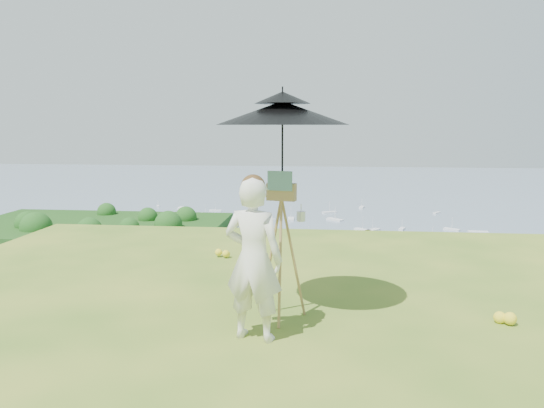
# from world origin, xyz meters

# --- Properties ---
(shoreline_tier) EXTENTS (170.00, 28.00, 8.00)m
(shoreline_tier) POSITION_xyz_m (0.00, 75.00, -36.00)
(shoreline_tier) COLOR gray
(shoreline_tier) RESTS_ON bay_water
(bay_water) EXTENTS (700.00, 700.00, 0.00)m
(bay_water) POSITION_xyz_m (0.00, 240.00, -34.00)
(bay_water) COLOR slate
(bay_water) RESTS_ON ground
(peninsula) EXTENTS (90.00, 60.00, 12.00)m
(peninsula) POSITION_xyz_m (-75.00, 155.00, -29.00)
(peninsula) COLOR #143D10
(peninsula) RESTS_ON bay_water
(slope_trees) EXTENTS (110.00, 50.00, 6.00)m
(slope_trees) POSITION_xyz_m (0.00, 35.00, -15.00)
(slope_trees) COLOR #1C5319
(slope_trees) RESTS_ON forest_slope
(harbor_town) EXTENTS (110.00, 22.00, 5.00)m
(harbor_town) POSITION_xyz_m (0.00, 75.00, -29.50)
(harbor_town) COLOR silver
(harbor_town) RESTS_ON shoreline_tier
(moored_boats) EXTENTS (140.00, 140.00, 0.70)m
(moored_boats) POSITION_xyz_m (-12.50, 161.00, -33.65)
(moored_boats) COLOR silver
(moored_boats) RESTS_ON bay_water
(wildflowers) EXTENTS (10.00, 10.50, 0.12)m
(wildflowers) POSITION_xyz_m (0.00, 0.25, 0.06)
(wildflowers) COLOR yellow
(wildflowers) RESTS_ON ground
(painter) EXTENTS (0.66, 0.51, 1.61)m
(painter) POSITION_xyz_m (-1.95, 1.40, 0.80)
(painter) COLOR white
(painter) RESTS_ON ground
(field_easel) EXTENTS (0.73, 0.73, 1.62)m
(field_easel) POSITION_xyz_m (-1.73, 1.97, 0.81)
(field_easel) COLOR #A28644
(field_easel) RESTS_ON ground
(sun_umbrella) EXTENTS (1.46, 1.46, 1.15)m
(sun_umbrella) POSITION_xyz_m (-1.72, 2.00, 1.91)
(sun_umbrella) COLOR black
(sun_umbrella) RESTS_ON field_easel
(painter_cap) EXTENTS (0.25, 0.29, 0.10)m
(painter_cap) POSITION_xyz_m (-1.95, 1.40, 1.56)
(painter_cap) COLOR #DF7D7A
(painter_cap) RESTS_ON painter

